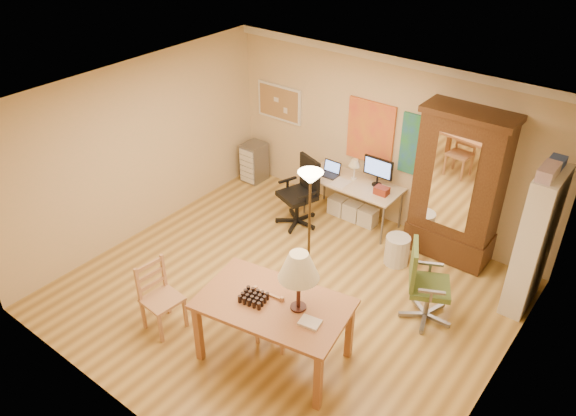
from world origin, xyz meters
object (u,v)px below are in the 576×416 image
Objects in this scene: computer_desk at (355,197)px; office_chair_green at (424,299)px; armoire at (457,196)px; office_chair_black at (299,207)px; bookshelf at (534,242)px; dining_table at (282,294)px.

computer_desk is 2.40m from office_chair_green.
armoire is at bearing 2.99° from computer_desk.
bookshelf is at bearing 4.27° from office_chair_black.
bookshelf is at bearing -7.23° from computer_desk.
armoire is 1.29m from bookshelf.
armoire is (0.65, 3.15, -0.01)m from dining_table.
office_chair_green is at bearing -77.43° from armoire.
bookshelf reaches higher than office_chair_green.
office_chair_black is at bearing 162.75° from office_chair_green.
dining_table is 1.63× the size of office_chair_black.
computer_desk is at bearing 143.71° from office_chair_green.
computer_desk is at bearing 172.77° from bookshelf.
armoire reaches higher than bookshelf.
armoire is 1.17× the size of bookshelf.
bookshelf is (1.22, -0.44, -0.02)m from armoire.
bookshelf is (2.81, -0.36, 0.54)m from computer_desk.
office_chair_black is 0.49× the size of armoire.
dining_table is at bearing -56.85° from office_chair_black.
computer_desk is at bearing -177.01° from armoire.
armoire reaches higher than office_chair_green.
dining_table is 1.65× the size of office_chair_green.
dining_table is at bearing -72.82° from computer_desk.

